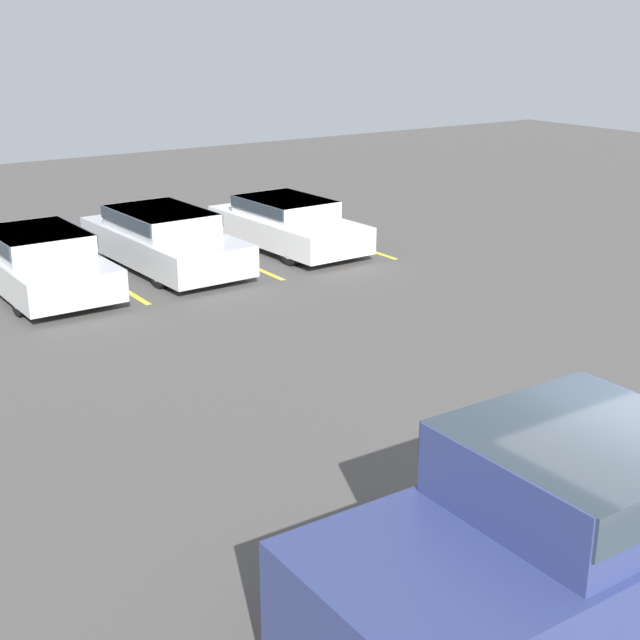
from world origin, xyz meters
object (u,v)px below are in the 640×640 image
(parked_sedan_b, at_px, (163,237))
(pickup_truck, at_px, (600,524))
(parked_sedan_c, at_px, (287,222))
(parked_sedan_a, at_px, (39,259))

(parked_sedan_b, bearing_deg, pickup_truck, -10.41)
(pickup_truck, height_order, parked_sedan_c, pickup_truck)
(parked_sedan_a, distance_m, parked_sedan_c, 5.87)
(pickup_truck, xyz_separation_m, parked_sedan_a, (-0.90, 12.75, -0.27))
(parked_sedan_c, bearing_deg, parked_sedan_b, -94.51)
(pickup_truck, xyz_separation_m, parked_sedan_b, (1.90, 13.14, -0.27))
(parked_sedan_a, bearing_deg, pickup_truck, 3.20)
(parked_sedan_b, xyz_separation_m, parked_sedan_c, (3.07, -0.12, -0.03))
(parked_sedan_a, height_order, parked_sedan_c, parked_sedan_a)
(parked_sedan_b, bearing_deg, parked_sedan_a, -84.30)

